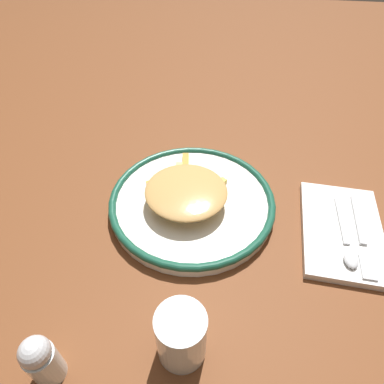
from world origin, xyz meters
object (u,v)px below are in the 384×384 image
plate (192,202)px  fries_heap (185,191)px  water_glass (181,336)px  salt_shaker (41,360)px  fork (361,235)px  napkin (342,231)px  spoon (347,243)px

plate → fries_heap: size_ratio=1.37×
plate → water_glass: size_ratio=3.47×
plate → salt_shaker: salt_shaker is taller
fork → salt_shaker: size_ratio=2.03×
napkin → spoon: size_ratio=1.37×
water_glass → spoon: bearing=-141.4°
plate → napkin: 0.26m
fries_heap → salt_shaker: salt_shaker is taller
napkin → water_glass: water_glass is taller
fork → water_glass: water_glass is taller
napkin → spoon: spoon is taller
fork → spoon: size_ratio=1.16×
spoon → salt_shaker: (0.40, 0.24, 0.03)m
water_glass → salt_shaker: size_ratio=1.00×
napkin → water_glass: bearing=43.2°
fries_heap → plate: bearing=-158.9°
fries_heap → fork: bearing=173.4°
plate → spoon: 0.27m
napkin → fries_heap: bearing=-4.8°
napkin → salt_shaker: 0.49m
plate → fries_heap: bearing=21.1°
plate → salt_shaker: 0.34m
plate → water_glass: 0.26m
water_glass → salt_shaker: bearing=17.3°
water_glass → salt_shaker: same height
fries_heap → fork: 0.31m
water_glass → salt_shaker: (0.16, 0.05, 0.00)m
salt_shaker → plate: bearing=-114.6°
plate → water_glass: water_glass is taller
plate → fork: 0.29m
spoon → water_glass: water_glass is taller
fries_heap → water_glass: bearing=97.1°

